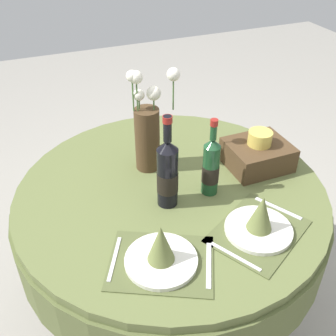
{
  "coord_description": "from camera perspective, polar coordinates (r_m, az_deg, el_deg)",
  "views": [
    {
      "loc": [
        -0.49,
        -1.18,
        1.79
      ],
      "look_at": [
        0.0,
        0.03,
        0.85
      ],
      "focal_mm": 42.93,
      "sensor_mm": 36.0,
      "label": 1
    }
  ],
  "objects": [
    {
      "name": "wine_bottle_left",
      "position": [
        1.48,
        -0.07,
        -0.75
      ],
      "size": [
        0.08,
        0.08,
        0.38
      ],
      "color": "black",
      "rests_on": "dining_table"
    },
    {
      "name": "ground",
      "position": [
        2.2,
        0.32,
        -18.86
      ],
      "size": [
        8.0,
        8.0,
        0.0
      ],
      "primitive_type": "plane",
      "color": "#9E998E"
    },
    {
      "name": "place_setting_left",
      "position": [
        1.31,
        -0.99,
        -11.94
      ],
      "size": [
        0.42,
        0.39,
        0.16
      ],
      "color": "#4E562F",
      "rests_on": "dining_table"
    },
    {
      "name": "wine_bottle_centre",
      "position": [
        1.55,
        6.11,
        0.23
      ],
      "size": [
        0.07,
        0.07,
        0.33
      ],
      "color": "#194223",
      "rests_on": "dining_table"
    },
    {
      "name": "place_setting_right",
      "position": [
        1.45,
        12.89,
        -7.49
      ],
      "size": [
        0.42,
        0.39,
        0.16
      ],
      "color": "#4E562F",
      "rests_on": "dining_table"
    },
    {
      "name": "woven_basket_side_right",
      "position": [
        1.77,
        12.6,
        2.04
      ],
      "size": [
        0.26,
        0.23,
        0.17
      ],
      "color": "#47331E",
      "rests_on": "dining_table"
    },
    {
      "name": "dining_table",
      "position": [
        1.73,
        0.39,
        -6.76
      ],
      "size": [
        1.28,
        1.28,
        0.77
      ],
      "color": "#5B6638",
      "rests_on": "ground"
    },
    {
      "name": "flower_vase",
      "position": [
        1.66,
        -2.91,
        5.38
      ],
      "size": [
        0.2,
        0.12,
        0.45
      ],
      "color": "#47331E",
      "rests_on": "dining_table"
    }
  ]
}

